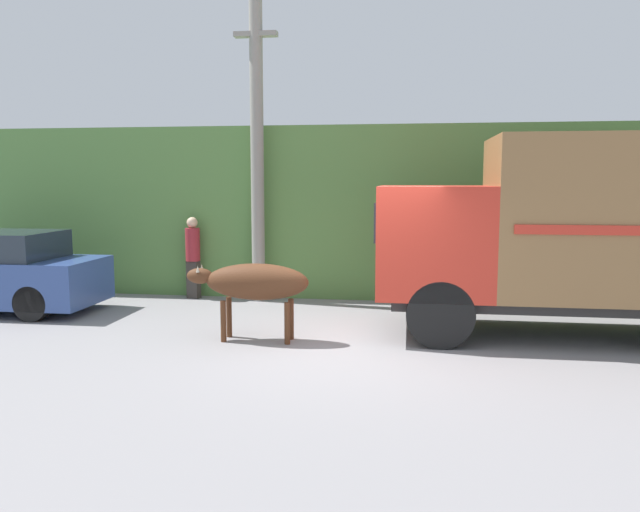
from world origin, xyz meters
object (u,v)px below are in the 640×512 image
at_px(cargo_truck, 578,229).
at_px(pedestrian_on_hill, 193,253).
at_px(utility_pole, 257,148).
at_px(brown_cow, 254,283).

height_order(cargo_truck, pedestrian_on_hill, cargo_truck).
distance_m(pedestrian_on_hill, utility_pole, 2.69).
height_order(cargo_truck, brown_cow, cargo_truck).
xyz_separation_m(brown_cow, utility_pole, (-0.75, 3.33, 2.30)).
relative_size(brown_cow, utility_pole, 0.32).
xyz_separation_m(pedestrian_on_hill, utility_pole, (1.47, -0.04, 2.25)).
bearing_deg(pedestrian_on_hill, brown_cow, 138.90).
bearing_deg(cargo_truck, utility_pole, 157.01).
distance_m(brown_cow, pedestrian_on_hill, 4.03).
height_order(brown_cow, pedestrian_on_hill, pedestrian_on_hill).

